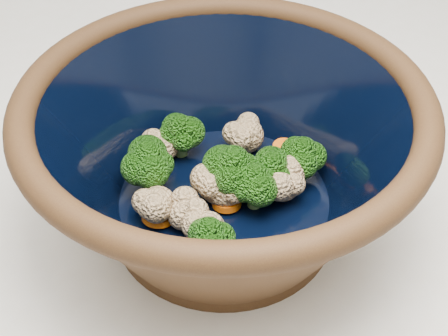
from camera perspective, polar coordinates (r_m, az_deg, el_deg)
name	(u,v)px	position (r m, az deg, el deg)	size (l,w,h in m)	color
mixing_bowl	(224,155)	(0.51, 0.00, 1.15)	(0.41, 0.41, 0.14)	black
vegetable_pile	(222,174)	(0.52, -0.20, -0.53)	(0.17, 0.17, 0.05)	#608442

